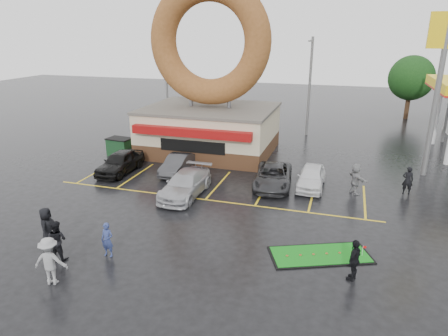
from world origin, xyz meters
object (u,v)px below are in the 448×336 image
(person_blue, at_px, (107,240))
(putting_green, at_px, (320,255))
(donut_shop, at_px, (210,97))
(streetlight_left, at_px, (166,80))
(car_dgrey, at_px, (177,164))
(car_black, at_px, (120,162))
(streetlight_mid, at_px, (310,85))
(person_cameraman, at_px, (354,260))
(dumpster, at_px, (120,147))
(car_silver, at_px, (185,184))
(car_grey, at_px, (273,176))
(car_white, at_px, (311,177))
(shell_sign, at_px, (442,65))

(person_blue, bearing_deg, putting_green, 18.73)
(donut_shop, distance_m, streetlight_left, 9.87)
(car_dgrey, distance_m, putting_green, 13.26)
(car_black, bearing_deg, streetlight_mid, 52.99)
(person_cameraman, bearing_deg, car_black, -97.33)
(car_black, bearing_deg, person_cameraman, -28.17)
(car_dgrey, relative_size, dumpster, 2.19)
(car_silver, distance_m, car_grey, 5.65)
(car_white, bearing_deg, car_silver, -152.95)
(person_blue, bearing_deg, donut_shop, 94.91)
(car_black, bearing_deg, person_blue, -61.29)
(car_black, distance_m, car_dgrey, 4.02)
(donut_shop, xyz_separation_m, car_dgrey, (-0.44, -5.73, -3.82))
(car_white, distance_m, dumpster, 15.60)
(car_grey, relative_size, car_white, 1.20)
(car_black, distance_m, person_cameraman, 17.83)
(car_grey, bearing_deg, car_black, 177.14)
(car_black, height_order, car_silver, car_black)
(shell_sign, bearing_deg, car_white, -146.74)
(car_black, relative_size, dumpster, 2.50)
(streetlight_mid, height_order, car_white, streetlight_mid)
(streetlight_left, bearing_deg, putting_green, -50.88)
(streetlight_left, relative_size, person_cameraman, 5.11)
(car_black, distance_m, car_grey, 10.72)
(streetlight_mid, xyz_separation_m, car_grey, (-0.60, -14.18, -4.10))
(streetlight_left, relative_size, car_grey, 1.84)
(shell_sign, xyz_separation_m, person_cameraman, (-4.66, -14.38, -6.50))
(donut_shop, xyz_separation_m, person_cameraman, (11.34, -15.35, -3.58))
(streetlight_left, relative_size, putting_green, 1.88)
(car_black, distance_m, dumpster, 4.42)
(person_cameraman, bearing_deg, car_dgrey, -107.96)
(car_black, relative_size, car_silver, 0.91)
(streetlight_left, bearing_deg, car_silver, -61.99)
(donut_shop, relative_size, car_black, 3.00)
(car_silver, bearing_deg, person_cameraman, -31.10)
(person_cameraman, bearing_deg, person_blue, -61.27)
(person_blue, distance_m, putting_green, 9.42)
(car_dgrey, distance_m, car_grey, 6.86)
(person_cameraman, bearing_deg, car_white, -143.64)
(putting_green, bearing_deg, car_black, 153.55)
(dumpster, bearing_deg, car_grey, -7.52)
(donut_shop, xyz_separation_m, car_silver, (1.63, -9.27, -3.75))
(person_cameraman, bearing_deg, donut_shop, -122.26)
(streetlight_mid, relative_size, car_white, 2.22)
(car_white, bearing_deg, person_cameraman, -74.31)
(car_grey, bearing_deg, shell_sign, 22.79)
(putting_green, bearing_deg, streetlight_mid, 97.73)
(car_silver, relative_size, putting_green, 1.03)
(car_white, height_order, person_blue, person_blue)
(shell_sign, relative_size, putting_green, 2.21)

